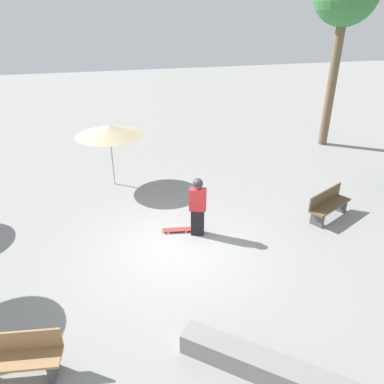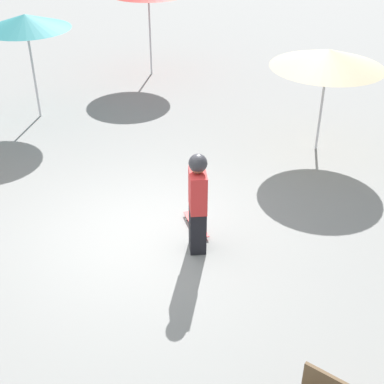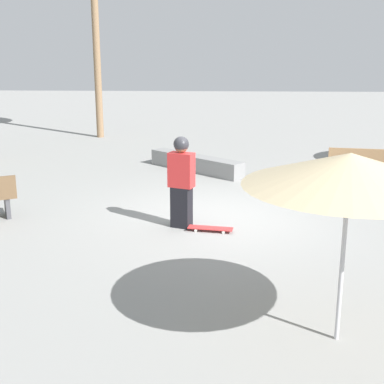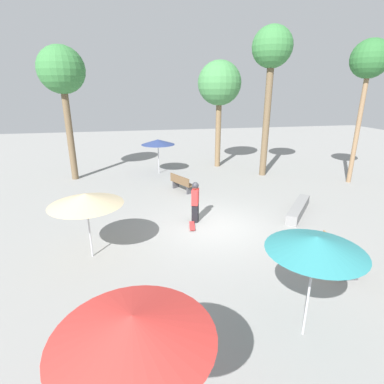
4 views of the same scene
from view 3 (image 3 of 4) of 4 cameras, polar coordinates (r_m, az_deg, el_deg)
name	(u,v)px [view 3 (image 3 of 4)]	position (r m, az deg, el deg)	size (l,w,h in m)	color
ground_plane	(220,216)	(10.36, 3.03, -2.62)	(60.00, 60.00, 0.00)	gray
skater_main	(181,179)	(9.53, -1.14, 1.40)	(0.39, 0.50, 1.66)	black
skateboard	(210,228)	(9.52, 1.97, -3.88)	(0.32, 0.82, 0.07)	red
concrete_ledge	(196,163)	(14.08, 0.40, 3.08)	(2.25, 2.52, 0.41)	gray
bench_far	(362,165)	(13.48, 17.64, 2.76)	(0.66, 1.65, 0.85)	#47474C
shade_umbrella_tan	(350,170)	(5.74, 16.47, 2.29)	(2.24, 2.24, 2.13)	#B7B7BC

